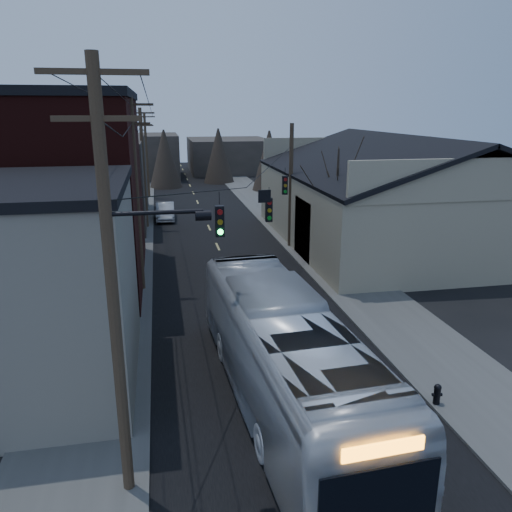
{
  "coord_description": "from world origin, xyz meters",
  "views": [
    {
      "loc": [
        -3.83,
        -7.98,
        9.39
      ],
      "look_at": [
        0.3,
        13.25,
        3.0
      ],
      "focal_mm": 35.0,
      "sensor_mm": 36.0,
      "label": 1
    }
  ],
  "objects": [
    {
      "name": "building_left_far",
      "position": [
        -9.5,
        36.0,
        3.5
      ],
      "size": [
        9.0,
        14.0,
        7.0
      ],
      "primitive_type": "cube",
      "color": "#302C26",
      "rests_on": "ground"
    },
    {
      "name": "building_far_right",
      "position": [
        7.0,
        70.0,
        2.5
      ],
      "size": [
        12.0,
        14.0,
        5.0
      ],
      "primitive_type": "cube",
      "color": "#302C26",
      "rests_on": "ground"
    },
    {
      "name": "building_far_left",
      "position": [
        -6.0,
        65.0,
        3.0
      ],
      "size": [
        10.0,
        12.0,
        6.0
      ],
      "primitive_type": "cube",
      "color": "#302C26",
      "rests_on": "ground"
    },
    {
      "name": "fire_hydrant",
      "position": [
        4.7,
        4.93,
        0.5
      ],
      "size": [
        0.34,
        0.24,
        0.7
      ],
      "rotation": [
        0.0,
        0.0,
        -0.14
      ],
      "color": "black",
      "rests_on": "sidewalk_right"
    },
    {
      "name": "road_surface",
      "position": [
        0.0,
        30.0,
        0.01
      ],
      "size": [
        9.0,
        110.0,
        0.02
      ],
      "primitive_type": "cube",
      "color": "black",
      "rests_on": "ground"
    },
    {
      "name": "sidewalk_left",
      "position": [
        -6.5,
        30.0,
        0.06
      ],
      "size": [
        4.0,
        110.0,
        0.12
      ],
      "primitive_type": "cube",
      "color": "#474744",
      "rests_on": "ground"
    },
    {
      "name": "bus",
      "position": [
        -0.19,
        6.06,
        1.82
      ],
      "size": [
        3.8,
        13.19,
        3.63
      ],
      "primitive_type": "imported",
      "rotation": [
        0.0,
        0.0,
        3.2
      ],
      "color": "silver",
      "rests_on": "ground"
    },
    {
      "name": "parked_car",
      "position": [
        -3.45,
        35.91,
        0.74
      ],
      "size": [
        1.63,
        4.49,
        1.47
      ],
      "primitive_type": "imported",
      "rotation": [
        0.0,
        0.0,
        -0.02
      ],
      "color": "#B8BBC0",
      "rests_on": "ground"
    },
    {
      "name": "utility_lines",
      "position": [
        -3.11,
        24.14,
        4.95
      ],
      "size": [
        11.24,
        45.28,
        10.5
      ],
      "color": "#382B1E",
      "rests_on": "ground"
    },
    {
      "name": "building_brick",
      "position": [
        -10.0,
        20.0,
        5.0
      ],
      "size": [
        10.0,
        12.0,
        10.0
      ],
      "primitive_type": "cube",
      "color": "black",
      "rests_on": "ground"
    },
    {
      "name": "warehouse",
      "position": [
        13.0,
        25.0,
        2.7
      ],
      "size": [
        16.16,
        20.6,
        7.73
      ],
      "color": "gray",
      "rests_on": "ground"
    },
    {
      "name": "sidewalk_right",
      "position": [
        6.5,
        30.0,
        0.06
      ],
      "size": [
        4.0,
        110.0,
        0.12
      ],
      "primitive_type": "cube",
      "color": "#474744",
      "rests_on": "ground"
    },
    {
      "name": "bare_tree",
      "position": [
        6.5,
        20.0,
        3.6
      ],
      "size": [
        0.4,
        0.4,
        7.2
      ],
      "primitive_type": "cone",
      "color": "black",
      "rests_on": "ground"
    },
    {
      "name": "building_clapboard",
      "position": [
        -9.0,
        9.0,
        3.5
      ],
      "size": [
        8.0,
        8.0,
        7.0
      ],
      "primitive_type": "cube",
      "color": "slate",
      "rests_on": "ground"
    }
  ]
}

